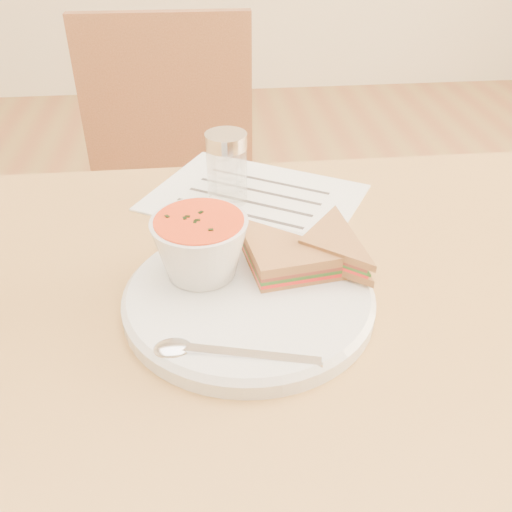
{
  "coord_description": "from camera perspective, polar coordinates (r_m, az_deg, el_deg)",
  "views": [
    {
      "loc": [
        -0.04,
        -0.49,
        1.15
      ],
      "look_at": [
        0.02,
        0.02,
        0.8
      ],
      "focal_mm": 40.0,
      "sensor_mm": 36.0,
      "label": 1
    }
  ],
  "objects": [
    {
      "name": "paper_menu",
      "position": [
        0.82,
        -0.18,
        5.87
      ],
      "size": [
        0.35,
        0.33,
        0.0
      ],
      "primitive_type": null,
      "rotation": [
        0.0,
        0.0,
        -0.54
      ],
      "color": "white",
      "rests_on": "dining_table"
    },
    {
      "name": "dining_table",
      "position": [
        0.91,
        -0.98,
        -23.27
      ],
      "size": [
        1.0,
        0.7,
        0.75
      ],
      "primitive_type": null,
      "color": "brown",
      "rests_on": "floor"
    },
    {
      "name": "condiment_shaker",
      "position": [
        0.79,
        -2.93,
        8.67
      ],
      "size": [
        0.07,
        0.07,
        0.1
      ],
      "primitive_type": null,
      "rotation": [
        0.0,
        0.0,
        -0.18
      ],
      "color": "silver",
      "rests_on": "dining_table"
    },
    {
      "name": "plate",
      "position": [
        0.62,
        -0.73,
        -4.3
      ],
      "size": [
        0.35,
        0.35,
        0.02
      ],
      "primitive_type": null,
      "rotation": [
        0.0,
        0.0,
        -0.38
      ],
      "color": "silver",
      "rests_on": "dining_table"
    },
    {
      "name": "chair_far",
      "position": [
        1.33,
        -8.33,
        2.33
      ],
      "size": [
        0.4,
        0.4,
        0.89
      ],
      "primitive_type": null,
      "rotation": [
        0.0,
        0.0,
        3.12
      ],
      "color": "brown",
      "rests_on": "floor"
    },
    {
      "name": "sandwich_half_b",
      "position": [
        0.64,
        4.19,
        0.52
      ],
      "size": [
        0.13,
        0.13,
        0.03
      ],
      "primitive_type": null,
      "rotation": [
        0.0,
        0.0,
        -0.68
      ],
      "color": "#A7733A",
      "rests_on": "plate"
    },
    {
      "name": "spoon",
      "position": [
        0.54,
        -2.63,
        -9.7
      ],
      "size": [
        0.19,
        0.08,
        0.01
      ],
      "primitive_type": null,
      "rotation": [
        0.0,
        0.0,
        -0.23
      ],
      "color": "silver",
      "rests_on": "plate"
    },
    {
      "name": "sandwich_half_a",
      "position": [
        0.6,
        0.49,
        -2.92
      ],
      "size": [
        0.13,
        0.13,
        0.04
      ],
      "primitive_type": null,
      "rotation": [
        0.0,
        0.0,
        0.15
      ],
      "color": "#A7733A",
      "rests_on": "plate"
    },
    {
      "name": "soup_bowl",
      "position": [
        0.62,
        -5.55,
        0.64
      ],
      "size": [
        0.11,
        0.11,
        0.07
      ],
      "primitive_type": null,
      "rotation": [
        0.0,
        0.0,
        -0.1
      ],
      "color": "silver",
      "rests_on": "plate"
    }
  ]
}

